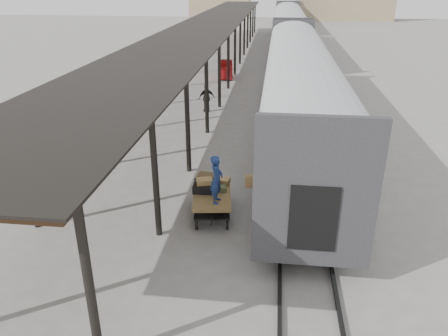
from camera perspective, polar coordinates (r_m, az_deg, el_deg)
The scene contains 10 objects.
ground at distance 15.68m, azimuth -1.81°, elevation -5.05°, with size 160.00×160.00×0.00m, color slate.
train at distance 47.63m, azimuth 8.48°, elevation 17.62°, with size 3.45×76.01×4.01m.
canopy at distance 38.15m, azimuth -1.61°, elevation 18.38°, with size 4.90×64.30×4.15m.
rails at distance 48.18m, azimuth 8.30°, elevation 14.54°, with size 1.54×150.00×0.12m.
building_left at distance 96.45m, azimuth -0.43°, elevation 21.00°, with size 12.00×8.00×6.00m, color tan.
baggage_cart at distance 14.87m, azimuth -1.56°, elevation -3.91°, with size 1.55×2.54×0.86m.
suitcase_stack at distance 14.99m, azimuth -2.05°, elevation -1.99°, with size 1.26×1.16×0.45m.
luggage_tug at distance 35.80m, azimuth 0.31°, elevation 12.61°, with size 1.12×1.69×1.42m.
porter at distance 13.81m, azimuth -0.97°, elevation -1.49°, with size 0.58×0.38×1.60m, color navy.
pedestrian at distance 26.61m, azimuth -2.28°, elevation 9.12°, with size 0.99×0.41×1.69m, color black.
Camera 1 is at (2.12, -13.58, 7.54)m, focal length 35.00 mm.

